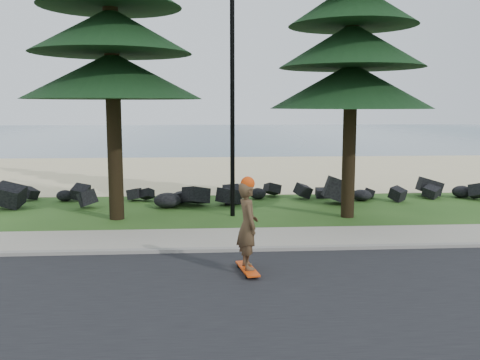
{
  "coord_description": "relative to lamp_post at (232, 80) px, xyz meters",
  "views": [
    {
      "loc": [
        -0.9,
        -12.99,
        3.4
      ],
      "look_at": [
        0.01,
        0.0,
        1.57
      ],
      "focal_mm": 40.0,
      "sensor_mm": 36.0,
      "label": 1
    }
  ],
  "objects": [
    {
      "name": "lamp_post",
      "position": [
        0.0,
        0.0,
        0.0
      ],
      "size": [
        0.25,
        0.14,
        8.14
      ],
      "color": "black",
      "rests_on": "ground"
    },
    {
      "name": "skateboarder",
      "position": [
        -0.02,
        -5.73,
        -3.14
      ],
      "size": [
        0.52,
        1.09,
        1.97
      ],
      "rotation": [
        0.0,
        0.0,
        1.73
      ],
      "color": "#D6400C",
      "rests_on": "ground"
    },
    {
      "name": "ground",
      "position": [
        0.0,
        -3.2,
        -4.13
      ],
      "size": [
        160.0,
        160.0,
        0.0
      ],
      "primitive_type": "plane",
      "color": "#244716",
      "rests_on": "ground"
    },
    {
      "name": "road",
      "position": [
        0.0,
        -7.7,
        -4.12
      ],
      "size": [
        160.0,
        7.0,
        0.02
      ],
      "primitive_type": "cube",
      "color": "black",
      "rests_on": "ground"
    },
    {
      "name": "seawall_boulders",
      "position": [
        0.0,
        2.4,
        -4.13
      ],
      "size": [
        60.0,
        2.4,
        1.1
      ],
      "primitive_type": null,
      "color": "black",
      "rests_on": "ground"
    },
    {
      "name": "beach_sand",
      "position": [
        0.0,
        11.3,
        -4.13
      ],
      "size": [
        160.0,
        15.0,
        0.01
      ],
      "primitive_type": "cube",
      "color": "beige",
      "rests_on": "ground"
    },
    {
      "name": "sidewalk",
      "position": [
        0.0,
        -3.0,
        -4.09
      ],
      "size": [
        160.0,
        2.0,
        0.08
      ],
      "primitive_type": "cube",
      "color": "#9D9884",
      "rests_on": "ground"
    },
    {
      "name": "ocean",
      "position": [
        0.0,
        47.8,
        -4.13
      ],
      "size": [
        160.0,
        58.0,
        0.01
      ],
      "primitive_type": "cube",
      "color": "#3B5D72",
      "rests_on": "ground"
    },
    {
      "name": "kerb",
      "position": [
        0.0,
        -4.1,
        -4.08
      ],
      "size": [
        160.0,
        0.2,
        0.1
      ],
      "primitive_type": "cube",
      "color": "gray",
      "rests_on": "ground"
    }
  ]
}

